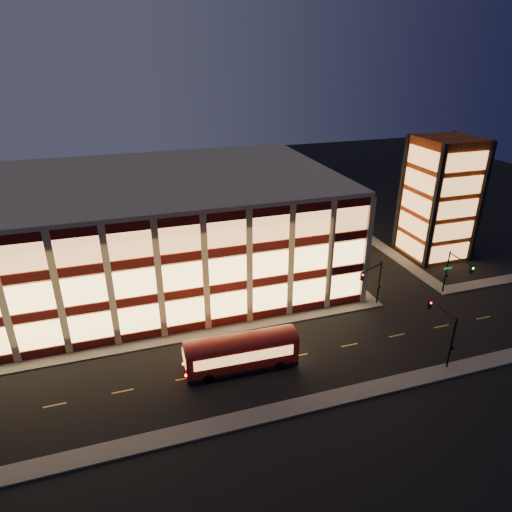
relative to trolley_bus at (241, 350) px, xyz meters
name	(u,v)px	position (x,y,z in m)	size (l,w,h in m)	color
ground	(194,341)	(-3.68, 6.07, -2.12)	(200.00, 200.00, 0.00)	black
sidewalk_office_south	(166,340)	(-6.68, 7.07, -2.05)	(54.00, 2.00, 0.15)	#514F4C
sidewalk_office_east	(319,254)	(19.32, 23.07, -2.05)	(2.00, 30.00, 0.15)	#514F4C
sidewalk_tower_south	(481,284)	(36.32, 7.07, -2.05)	(14.00, 2.00, 0.15)	#514F4C
sidewalk_tower_west	(380,245)	(30.32, 23.07, -2.05)	(2.00, 30.00, 0.15)	#514F4C
sidewalk_near	(223,424)	(-3.68, -6.93, -2.05)	(100.00, 2.00, 0.15)	#514F4C
office_building	(146,230)	(-6.60, 22.99, 5.12)	(50.45, 30.45, 14.50)	tan
stair_tower	(440,198)	(36.27, 18.03, 6.87)	(8.60, 8.60, 18.00)	#8C3814
traffic_signal_far	(373,279)	(18.53, 6.31, 1.99)	(3.79, 1.87, 6.00)	black
traffic_signal_right	(455,269)	(29.82, 5.45, 1.98)	(1.20, 4.37, 6.00)	black
traffic_signal_near	(444,326)	(19.82, -4.96, 2.00)	(0.32, 4.45, 6.00)	black
trolley_bus	(241,350)	(0.00, 0.00, 0.00)	(11.40, 3.25, 3.83)	#8F0E07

